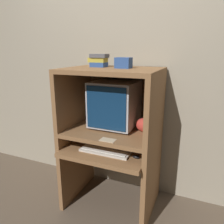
# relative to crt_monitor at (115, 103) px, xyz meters

# --- Properties ---
(ground_plane) EXTENTS (12.00, 12.00, 0.00)m
(ground_plane) POSITION_rel_crt_monitor_xyz_m (-0.00, -0.39, -1.00)
(ground_plane) COLOR brown
(wall_back) EXTENTS (6.00, 0.06, 2.60)m
(wall_back) POSITION_rel_crt_monitor_xyz_m (-0.00, 0.30, 0.30)
(wall_back) COLOR gray
(wall_back) RESTS_ON ground_plane
(desk_base) EXTENTS (0.82, 0.70, 0.63)m
(desk_base) POSITION_rel_crt_monitor_xyz_m (-0.00, -0.12, -0.61)
(desk_base) COLOR brown
(desk_base) RESTS_ON ground_plane
(desk_monitor_shelf) EXTENTS (0.82, 0.63, 0.15)m
(desk_monitor_shelf) POSITION_rel_crt_monitor_xyz_m (-0.00, -0.07, -0.26)
(desk_monitor_shelf) COLOR brown
(desk_monitor_shelf) RESTS_ON desk_base
(hutch_upper) EXTENTS (0.82, 0.63, 0.55)m
(hutch_upper) POSITION_rel_crt_monitor_xyz_m (-0.00, -0.04, 0.14)
(hutch_upper) COLOR brown
(hutch_upper) RESTS_ON desk_monitor_shelf
(crt_monitor) EXTENTS (0.39, 0.42, 0.43)m
(crt_monitor) POSITION_rel_crt_monitor_xyz_m (0.00, 0.00, 0.00)
(crt_monitor) COLOR #B2B2B7
(crt_monitor) RESTS_ON desk_monitor_shelf
(keyboard) EXTENTS (0.44, 0.16, 0.03)m
(keyboard) POSITION_rel_crt_monitor_xyz_m (0.01, -0.25, -0.36)
(keyboard) COLOR beige
(keyboard) RESTS_ON desk_base
(mouse) EXTENTS (0.06, 0.04, 0.03)m
(mouse) POSITION_rel_crt_monitor_xyz_m (0.29, -0.26, -0.36)
(mouse) COLOR black
(mouse) RESTS_ON desk_base
(snack_bag) EXTENTS (0.15, 0.11, 0.12)m
(snack_bag) POSITION_rel_crt_monitor_xyz_m (0.29, -0.03, -0.16)
(snack_bag) COLOR #BC382D
(snack_bag) RESTS_ON desk_monitor_shelf
(book_stack) EXTENTS (0.18, 0.12, 0.12)m
(book_stack) POSITION_rel_crt_monitor_xyz_m (-0.17, 0.01, 0.38)
(book_stack) COLOR navy
(book_stack) RESTS_ON hutch_upper
(paper_card) EXTENTS (0.12, 0.08, 0.00)m
(paper_card) POSITION_rel_crt_monitor_xyz_m (0.08, -0.34, -0.22)
(paper_card) COLOR #CCB28C
(paper_card) RESTS_ON desk_monitor_shelf
(storage_box) EXTENTS (0.13, 0.11, 0.09)m
(storage_box) POSITION_rel_crt_monitor_xyz_m (0.09, -0.04, 0.37)
(storage_box) COLOR navy
(storage_box) RESTS_ON hutch_upper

